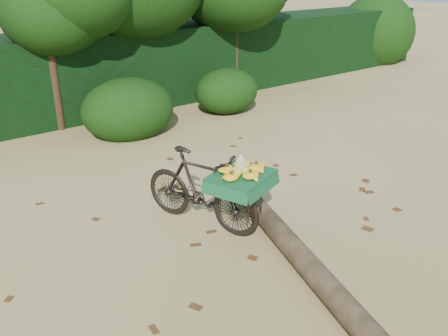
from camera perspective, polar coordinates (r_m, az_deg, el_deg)
ground at (r=5.79m, az=-4.72°, el=-10.04°), size 80.00×80.00×0.00m
vendor_bicycle at (r=6.08m, az=-2.63°, el=-2.45°), size 1.18×1.88×1.05m
fallen_log at (r=5.80m, az=7.42°, el=-8.52°), size 1.43×3.59×0.27m
hedge_backdrop at (r=10.95m, az=-23.61°, el=9.41°), size 26.00×1.80×1.80m
bush_clumps at (r=9.35m, az=-16.90°, el=5.35°), size 8.80×1.70×0.90m
leaf_litter at (r=6.26m, az=-8.02°, el=-7.35°), size 7.00×7.30×0.01m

